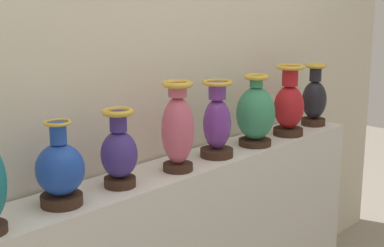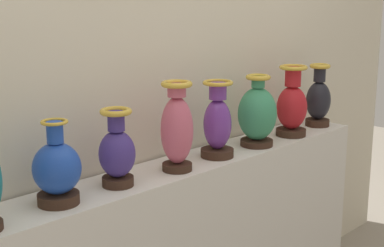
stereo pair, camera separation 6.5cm
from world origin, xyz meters
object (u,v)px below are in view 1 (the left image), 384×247
object	(u,v)px
vase_violet	(217,123)
vase_onyx	(314,99)
vase_rose	(178,129)
vase_jade	(256,114)
vase_crimson	(289,105)
vase_indigo	(119,153)
vase_sapphire	(60,171)

from	to	relation	value
vase_violet	vase_onyx	distance (m)	0.86
vase_rose	vase_violet	xyz separation A→B (m)	(0.27, 0.01, -0.03)
vase_jade	vase_crimson	size ratio (longest dim) A/B	0.95
vase_rose	vase_crimson	size ratio (longest dim) A/B	1.03
vase_rose	vase_violet	world-z (taller)	vase_rose
vase_rose	vase_indigo	bearing A→B (deg)	175.37
vase_rose	vase_jade	xyz separation A→B (m)	(0.55, 0.01, -0.02)
vase_indigo	vase_jade	xyz separation A→B (m)	(0.85, -0.02, 0.02)
vase_crimson	vase_onyx	xyz separation A→B (m)	(0.29, 0.02, -0.01)
vase_indigo	vase_crimson	size ratio (longest dim) A/B	0.83
vase_sapphire	vase_indigo	size ratio (longest dim) A/B	1.00
vase_rose	vase_crimson	xyz separation A→B (m)	(0.84, 0.00, -0.02)
vase_crimson	vase_onyx	bearing A→B (deg)	4.50
vase_onyx	vase_indigo	bearing A→B (deg)	179.97
vase_rose	vase_violet	bearing A→B (deg)	3.09
vase_rose	vase_crimson	bearing A→B (deg)	0.03
vase_violet	vase_sapphire	bearing A→B (deg)	179.44
vase_violet	vase_crimson	world-z (taller)	vase_crimson
vase_sapphire	vase_onyx	xyz separation A→B (m)	(1.69, 0.00, 0.03)
vase_indigo	vase_crimson	world-z (taller)	vase_crimson
vase_onyx	vase_jade	bearing A→B (deg)	-178.26
vase_sapphire	vase_indigo	world-z (taller)	vase_indigo
vase_violet	vase_crimson	size ratio (longest dim) A/B	0.95
vase_onyx	vase_rose	bearing A→B (deg)	-178.81
vase_indigo	vase_crimson	distance (m)	1.13
vase_indigo	vase_violet	xyz separation A→B (m)	(0.57, -0.01, 0.02)
vase_indigo	vase_rose	bearing A→B (deg)	-4.63
vase_sapphire	vase_indigo	bearing A→B (deg)	0.30
vase_sapphire	vase_jade	xyz separation A→B (m)	(1.12, -0.02, 0.03)
vase_indigo	vase_onyx	world-z (taller)	vase_onyx
vase_sapphire	vase_crimson	distance (m)	1.40
vase_indigo	vase_onyx	size ratio (longest dim) A/B	0.87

